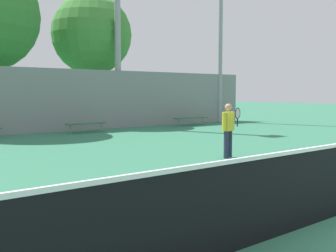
# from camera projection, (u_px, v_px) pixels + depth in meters

# --- Properties ---
(tennis_player) EXTENTS (0.55, 0.47, 1.52)m
(tennis_player) POSITION_uv_depth(u_px,v_px,m) (228.00, 127.00, 10.92)
(tennis_player) COLOR #282D47
(tennis_player) RESTS_ON ground_plane
(bench_courtside_far) EXTENTS (2.14, 0.40, 0.43)m
(bench_courtside_far) POSITION_uv_depth(u_px,v_px,m) (191.00, 118.00, 21.46)
(bench_courtside_far) COLOR #28663D
(bench_courtside_far) RESTS_ON ground_plane
(bench_adjacent_court) EXTENTS (1.88, 0.40, 0.43)m
(bench_adjacent_court) POSITION_uv_depth(u_px,v_px,m) (86.00, 124.00, 17.75)
(bench_adjacent_court) COLOR #28663D
(bench_adjacent_court) RESTS_ON ground_plane
(light_pole_near_left) EXTENTS (0.90, 0.60, 11.63)m
(light_pole_near_left) POSITION_uv_depth(u_px,v_px,m) (117.00, 2.00, 19.79)
(light_pole_near_left) COLOR #939399
(light_pole_near_left) RESTS_ON ground_plane
(light_pole_far_right) EXTENTS (0.90, 0.60, 11.83)m
(light_pole_far_right) POSITION_uv_depth(u_px,v_px,m) (221.00, 11.00, 23.64)
(light_pole_far_right) COLOR #939399
(light_pole_far_right) RESTS_ON ground_plane
(back_fence) EXTENTS (26.01, 0.06, 2.91)m
(back_fence) POSITION_uv_depth(u_px,v_px,m) (29.00, 101.00, 17.17)
(back_fence) COLOR gray
(back_fence) RESTS_ON ground_plane
(tree_green_broad) EXTENTS (4.38, 4.38, 7.18)m
(tree_green_broad) POSITION_uv_depth(u_px,v_px,m) (92.00, 35.00, 21.63)
(tree_green_broad) COLOR brown
(tree_green_broad) RESTS_ON ground_plane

